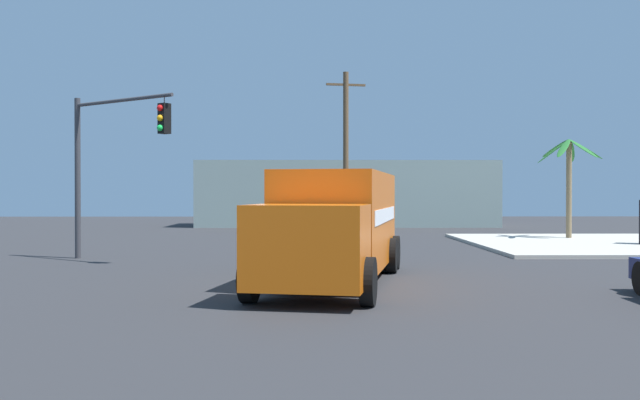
% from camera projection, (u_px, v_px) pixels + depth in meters
% --- Properties ---
extents(ground_plane, '(100.00, 100.00, 0.00)m').
position_uv_depth(ground_plane, '(308.00, 288.00, 16.87)').
color(ground_plane, '#2B2B2D').
extents(sidewalk_corner_far, '(12.47, 12.47, 0.14)m').
position_uv_depth(sidewalk_corner_far, '(616.00, 244.00, 30.34)').
color(sidewalk_corner_far, '#B2ADA0').
rests_on(sidewalk_corner_far, ground).
extents(delivery_truck, '(4.25, 8.84, 2.81)m').
position_uv_depth(delivery_truck, '(336.00, 225.00, 17.81)').
color(delivery_truck, orange).
rests_on(delivery_truck, ground).
extents(traffic_light_primary, '(3.98, 2.90, 5.58)m').
position_uv_depth(traffic_light_primary, '(107.00, 150.00, 23.44)').
color(traffic_light_primary, '#38383D').
rests_on(traffic_light_primary, ground).
extents(palm_tree_far, '(3.09, 3.04, 4.73)m').
position_uv_depth(palm_tree_far, '(569.00, 169.00, 33.25)').
color(palm_tree_far, '#7A6647').
rests_on(palm_tree_far, sidewalk_corner_far).
extents(utility_pole, '(2.19, 0.52, 8.92)m').
position_uv_depth(utility_pole, '(346.00, 151.00, 38.42)').
color(utility_pole, brown).
rests_on(utility_pole, ground).
extents(building_backdrop, '(20.01, 6.00, 4.40)m').
position_uv_depth(building_backdrop, '(346.00, 194.00, 48.19)').
color(building_backdrop, gray).
rests_on(building_backdrop, ground).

